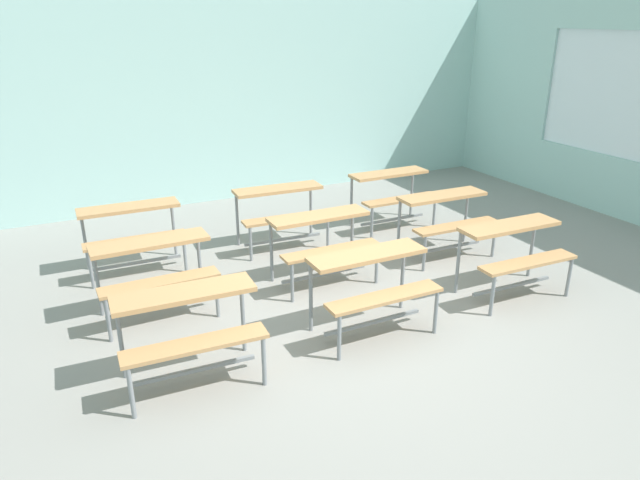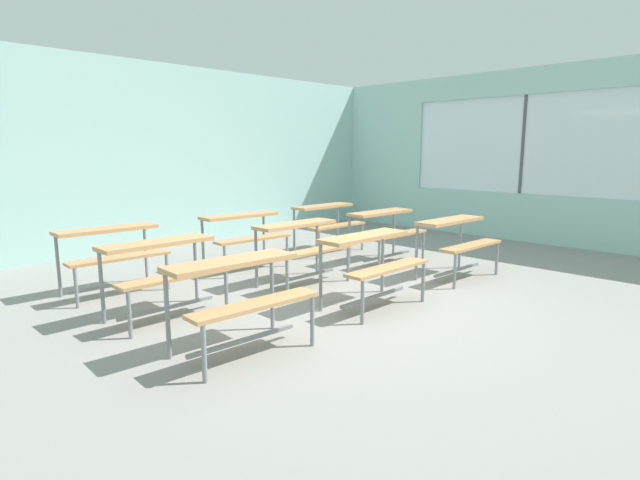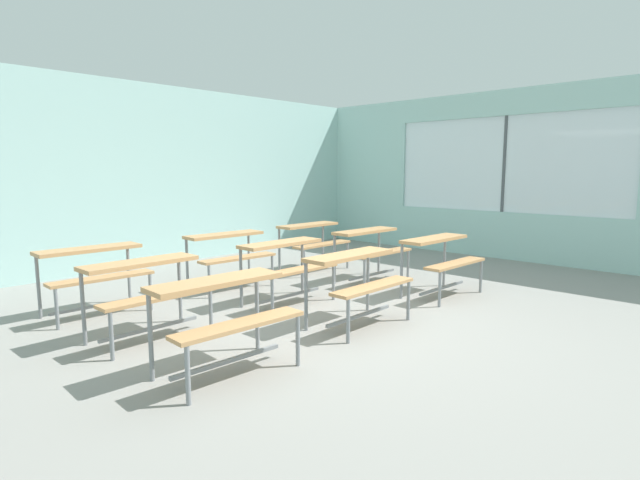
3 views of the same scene
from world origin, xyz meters
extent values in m
cube|color=gray|center=(0.00, 0.00, -0.03)|extent=(10.00, 9.00, 0.05)
cube|color=#A8D1CC|center=(0.00, 4.50, 1.50)|extent=(10.00, 0.12, 3.00)
cube|color=#A8D1CC|center=(5.00, 0.00, 0.42)|extent=(0.12, 9.00, 0.85)
cube|color=#A8D1CC|center=(5.00, 0.00, 2.77)|extent=(0.12, 9.00, 0.45)
cube|color=#A8D1CC|center=(5.00, 3.55, 1.70)|extent=(0.12, 1.90, 1.70)
cube|color=white|center=(5.00, 0.50, 1.70)|extent=(0.02, 4.20, 1.70)
cube|color=#4C5156|center=(5.00, 0.50, 1.70)|extent=(0.06, 0.05, 1.70)
cube|color=tan|center=(-1.56, -0.03, 0.72)|extent=(1.11, 0.37, 0.04)
cube|color=tan|center=(-1.57, -0.35, 0.44)|extent=(1.11, 0.27, 0.03)
cylinder|color=gray|center=(-2.05, 0.13, 0.36)|extent=(0.04, 0.04, 0.72)
cylinder|color=gray|center=(-1.05, 0.08, 0.36)|extent=(0.04, 0.04, 0.72)
cylinder|color=gray|center=(-2.07, -0.42, 0.22)|extent=(0.04, 0.04, 0.44)
cylinder|color=gray|center=(-1.08, -0.47, 0.22)|extent=(0.04, 0.04, 0.44)
cube|color=gray|center=(-1.56, -0.17, 0.10)|extent=(1.00, 0.08, 0.03)
cube|color=tan|center=(0.12, -0.01, 0.72)|extent=(1.10, 0.32, 0.04)
cube|color=tan|center=(0.12, -0.33, 0.44)|extent=(1.10, 0.22, 0.03)
cylinder|color=gray|center=(-0.38, 0.13, 0.36)|extent=(0.04, 0.04, 0.72)
cylinder|color=gray|center=(0.62, 0.14, 0.36)|extent=(0.04, 0.04, 0.72)
cylinder|color=gray|center=(-0.38, -0.42, 0.22)|extent=(0.04, 0.04, 0.44)
cylinder|color=gray|center=(0.62, -0.41, 0.22)|extent=(0.04, 0.04, 0.44)
cube|color=gray|center=(0.12, -0.15, 0.10)|extent=(1.00, 0.03, 0.03)
cube|color=tan|center=(1.82, 0.00, 0.72)|extent=(1.11, 0.35, 0.04)
cube|color=tan|center=(1.81, -0.32, 0.44)|extent=(1.11, 0.25, 0.03)
cylinder|color=gray|center=(1.32, 0.16, 0.36)|extent=(0.04, 0.04, 0.72)
cylinder|color=gray|center=(2.32, 0.13, 0.36)|extent=(0.04, 0.04, 0.72)
cylinder|color=gray|center=(1.31, -0.39, 0.22)|extent=(0.04, 0.04, 0.44)
cylinder|color=gray|center=(2.31, -0.42, 0.22)|extent=(0.04, 0.04, 0.44)
cube|color=gray|center=(1.81, -0.14, 0.10)|extent=(1.00, 0.06, 0.03)
cube|color=tan|center=(-1.58, 1.17, 0.72)|extent=(1.10, 0.34, 0.04)
cube|color=tan|center=(-1.58, 0.85, 0.44)|extent=(1.10, 0.24, 0.03)
cylinder|color=gray|center=(-2.09, 1.31, 0.36)|extent=(0.04, 0.04, 0.72)
cylinder|color=gray|center=(-1.09, 1.32, 0.36)|extent=(0.04, 0.04, 0.72)
cylinder|color=gray|center=(-2.08, 0.76, 0.22)|extent=(0.04, 0.04, 0.44)
cylinder|color=gray|center=(-1.08, 0.77, 0.22)|extent=(0.04, 0.04, 0.44)
cube|color=gray|center=(-1.58, 1.03, 0.10)|extent=(1.00, 0.05, 0.03)
cube|color=tan|center=(0.19, 1.14, 0.72)|extent=(1.10, 0.32, 0.04)
cube|color=tan|center=(0.19, 0.82, 0.44)|extent=(1.10, 0.22, 0.03)
cylinder|color=gray|center=(-0.31, 1.28, 0.36)|extent=(0.04, 0.04, 0.72)
cylinder|color=gray|center=(0.69, 1.28, 0.36)|extent=(0.04, 0.04, 0.72)
cylinder|color=gray|center=(-0.31, 0.73, 0.22)|extent=(0.04, 0.04, 0.44)
cylinder|color=gray|center=(0.69, 0.73, 0.22)|extent=(0.04, 0.04, 0.44)
cube|color=gray|center=(0.19, 1.00, 0.10)|extent=(1.00, 0.03, 0.03)
cube|color=tan|center=(1.86, 1.16, 0.72)|extent=(1.11, 0.35, 0.04)
cube|color=tan|center=(1.85, 0.84, 0.44)|extent=(1.11, 0.25, 0.03)
cylinder|color=gray|center=(1.36, 1.31, 0.36)|extent=(0.04, 0.04, 0.72)
cylinder|color=gray|center=(2.36, 1.29, 0.36)|extent=(0.04, 0.04, 0.72)
cylinder|color=gray|center=(1.35, 0.76, 0.22)|extent=(0.04, 0.04, 0.44)
cylinder|color=gray|center=(2.35, 0.74, 0.22)|extent=(0.04, 0.04, 0.44)
cube|color=gray|center=(1.85, 1.02, 0.10)|extent=(1.00, 0.06, 0.03)
cube|color=tan|center=(-1.59, 2.37, 0.72)|extent=(1.11, 0.35, 0.04)
cube|color=tan|center=(-1.59, 2.05, 0.44)|extent=(1.10, 0.25, 0.03)
cylinder|color=gray|center=(-2.08, 2.52, 0.36)|extent=(0.04, 0.04, 0.72)
cylinder|color=gray|center=(-1.08, 2.49, 0.36)|extent=(0.04, 0.04, 0.72)
cylinder|color=gray|center=(-2.10, 1.97, 0.22)|extent=(0.04, 0.04, 0.44)
cylinder|color=gray|center=(-1.10, 1.94, 0.22)|extent=(0.04, 0.04, 0.44)
cube|color=gray|center=(-1.59, 2.23, 0.10)|extent=(1.00, 0.06, 0.03)
cube|color=tan|center=(0.20, 2.30, 0.72)|extent=(1.12, 0.38, 0.04)
cube|color=tan|center=(0.18, 1.98, 0.44)|extent=(1.11, 0.28, 0.03)
cylinder|color=gray|center=(-0.29, 2.47, 0.36)|extent=(0.04, 0.04, 0.72)
cylinder|color=gray|center=(0.71, 2.41, 0.36)|extent=(0.04, 0.04, 0.72)
cylinder|color=gray|center=(-0.32, 1.92, 0.22)|extent=(0.04, 0.04, 0.44)
cylinder|color=gray|center=(0.68, 1.86, 0.22)|extent=(0.04, 0.04, 0.44)
cube|color=gray|center=(0.19, 2.16, 0.10)|extent=(1.00, 0.08, 0.03)
cube|color=tan|center=(1.85, 2.32, 0.72)|extent=(1.10, 0.32, 0.04)
cube|color=tan|center=(1.85, 2.00, 0.44)|extent=(1.10, 0.22, 0.03)
cylinder|color=gray|center=(1.35, 2.46, 0.36)|extent=(0.04, 0.04, 0.72)
cylinder|color=gray|center=(2.35, 2.46, 0.36)|extent=(0.04, 0.04, 0.72)
cylinder|color=gray|center=(1.35, 1.91, 0.22)|extent=(0.04, 0.04, 0.44)
cylinder|color=gray|center=(2.35, 1.91, 0.22)|extent=(0.04, 0.04, 0.44)
cube|color=gray|center=(1.85, 2.18, 0.10)|extent=(1.00, 0.03, 0.03)
camera|label=1|loc=(-2.39, -4.09, 2.74)|focal=32.27mm
camera|label=2|loc=(-3.80, -3.30, 1.60)|focal=28.00mm
camera|label=3|loc=(-3.80, -3.30, 1.60)|focal=28.00mm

